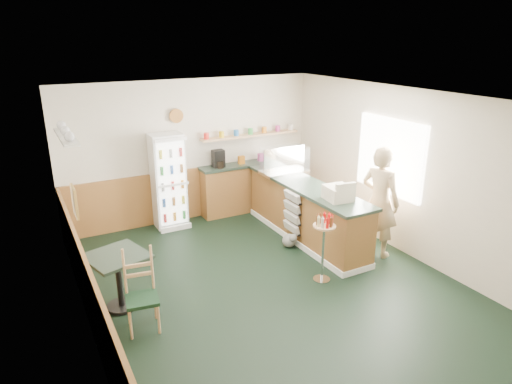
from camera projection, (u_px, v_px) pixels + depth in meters
ground at (269, 283)px, 6.71m from camera, size 6.00×6.00×0.00m
room_envelope at (232, 174)px, 6.71m from camera, size 5.04×6.02×2.72m
service_counter at (305, 214)px, 8.05m from camera, size 0.68×3.01×1.01m
back_counter at (252, 184)px, 9.39m from camera, size 2.24×0.42×1.69m
drinks_fridge at (169, 181)px, 8.44m from camera, size 0.59×0.52×1.77m
display_case at (284, 161)px, 8.42m from camera, size 0.86×0.45×0.49m
cash_register at (338, 193)px, 7.12m from camera, size 0.42×0.44×0.22m
shopkeeper at (380, 202)px, 7.33m from camera, size 0.60×0.71×1.84m
condiment_stand at (324, 237)px, 6.57m from camera, size 0.33×0.33×1.03m
newspaper_rack at (292, 213)px, 7.76m from camera, size 0.09×0.46×0.72m
cafe_table at (118, 271)px, 5.94m from camera, size 0.88×0.88×0.78m
cafe_chair at (139, 287)px, 5.58m from camera, size 0.44×0.44×1.04m
dog_doorstop at (290, 240)px, 7.79m from camera, size 0.24×0.31×0.28m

